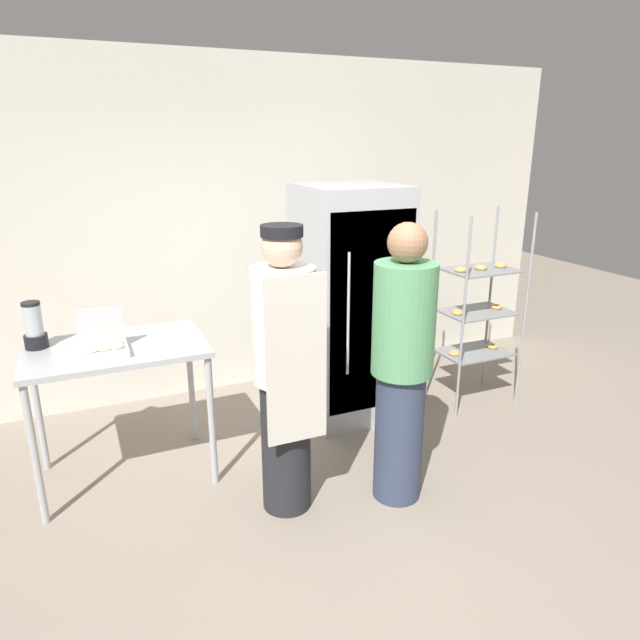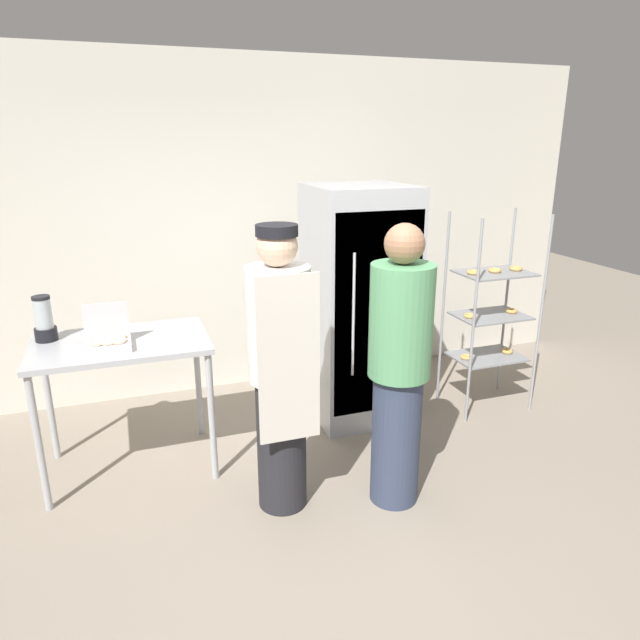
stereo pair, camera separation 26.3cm
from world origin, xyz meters
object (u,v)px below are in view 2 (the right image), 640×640
at_px(donut_box, 108,341).
at_px(blender_pitcher, 44,321).
at_px(refrigerator, 358,305).
at_px(person_baker, 280,369).
at_px(baking_rack, 491,314).
at_px(person_customer, 399,368).

xyz_separation_m(donut_box, blender_pitcher, (-0.38, 0.30, 0.08)).
bearing_deg(blender_pitcher, donut_box, -38.61).
distance_m(refrigerator, person_baker, 1.36).
relative_size(baking_rack, person_customer, 0.94).
bearing_deg(person_customer, person_baker, 165.10).
distance_m(baking_rack, person_baker, 2.14).
height_order(refrigerator, donut_box, refrigerator).
distance_m(refrigerator, baking_rack, 1.11).
xyz_separation_m(donut_box, person_customer, (1.61, -0.79, -0.09)).
distance_m(baking_rack, blender_pitcher, 3.32).
relative_size(refrigerator, person_customer, 1.06).
distance_m(blender_pitcher, person_baker, 1.60).
xyz_separation_m(refrigerator, person_customer, (-0.24, -1.19, -0.04)).
bearing_deg(donut_box, baking_rack, 3.20).
relative_size(baking_rack, blender_pitcher, 5.50).
distance_m(donut_box, blender_pitcher, 0.49).
bearing_deg(person_baker, donut_box, 147.11).
bearing_deg(blender_pitcher, baking_rack, -2.36).
xyz_separation_m(blender_pitcher, person_baker, (1.31, -0.91, -0.16)).
height_order(donut_box, blender_pitcher, blender_pitcher).
distance_m(baking_rack, donut_box, 2.94).
distance_m(baking_rack, person_customer, 1.63).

